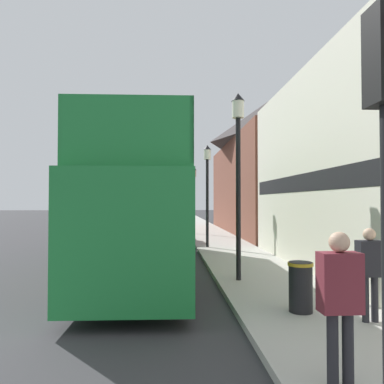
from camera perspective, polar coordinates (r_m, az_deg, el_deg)
The scene contains 11 objects.
ground_plane at distance 25.78m, azimuth -13.30°, elevation -6.36°, with size 144.00×144.00×0.00m, color #333335.
sidewalk at distance 22.59m, azimuth 3.27°, elevation -6.92°, with size 2.81×108.00×0.14m.
brick_terrace_rear at distance 26.66m, azimuth 11.87°, elevation 3.83°, with size 6.00×16.34×9.33m.
tour_bus at distance 11.98m, azimuth -6.72°, elevation -3.32°, with size 2.66×11.14×4.14m.
parked_car_ahead_of_bus at distance 19.87m, azimuth -3.10°, elevation -5.95°, with size 1.98×4.62×1.42m.
pedestrian_nearest at distance 4.64m, azimuth 21.59°, elevation -14.21°, with size 0.46×0.25×1.74m.
pedestrian_second at distance 7.29m, azimuth 25.45°, elevation -10.04°, with size 0.42×0.23×1.62m.
lamp_post_nearest at distance 10.13m, azimuth 7.05°, elevation 6.15°, with size 0.35×0.35×5.00m.
lamp_post_second at distance 17.18m, azimuth 2.34°, elevation 2.38°, with size 0.35×0.35×4.68m.
lamp_post_third at distance 24.31m, azimuth 0.27°, elevation 0.77°, with size 0.35×0.35×4.35m.
litter_bin at distance 7.56m, azimuth 16.22°, elevation -13.49°, with size 0.48×0.48×0.94m.
Camera 1 is at (4.29, -4.33, 2.22)m, focal length 35.00 mm.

